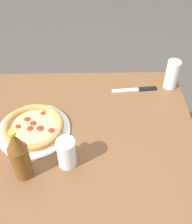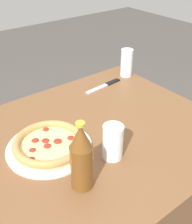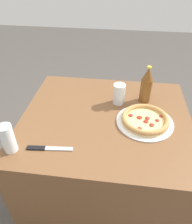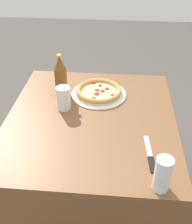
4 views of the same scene
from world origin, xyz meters
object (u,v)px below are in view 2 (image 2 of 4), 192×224
object	(u,v)px
glass_orange_juice	(113,144)
glass_mango_juice	(127,64)
knife	(105,85)
pizza_salami	(49,144)
beer_bottle	(81,158)

from	to	relation	value
glass_orange_juice	glass_mango_juice	xyz separation A→B (m)	(-0.50, -0.47, 0.01)
glass_mango_juice	knife	bearing A→B (deg)	8.78
pizza_salami	beer_bottle	distance (m)	0.24
pizza_salami	beer_bottle	world-z (taller)	beer_bottle
pizza_salami	glass_mango_juice	bearing A→B (deg)	-156.18
knife	glass_orange_juice	bearing A→B (deg)	53.33
glass_orange_juice	glass_mango_juice	size ratio (longest dim) A/B	0.86
glass_mango_juice	beer_bottle	distance (m)	0.84
pizza_salami	glass_mango_juice	distance (m)	0.73
glass_orange_juice	pizza_salami	bearing A→B (deg)	-48.35
glass_orange_juice	beer_bottle	xyz separation A→B (m)	(0.16, 0.04, 0.06)
glass_orange_juice	glass_mango_juice	world-z (taller)	glass_mango_juice
glass_orange_juice	knife	xyz separation A→B (m)	(-0.33, -0.44, -0.05)
beer_bottle	knife	bearing A→B (deg)	-135.41
glass_orange_juice	knife	world-z (taller)	glass_orange_juice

